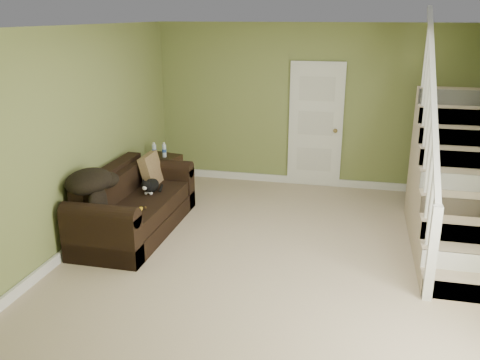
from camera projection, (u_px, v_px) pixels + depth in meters
The scene contains 15 objects.
floor at pixel (282, 256), 6.00m from camera, with size 5.00×5.50×0.01m, color tan.
ceiling at pixel (289, 26), 5.19m from camera, with size 5.00×5.50×0.01m, color white.
wall_back at pixel (310, 107), 8.14m from camera, with size 5.00×0.04×2.60m, color olive.
wall_front at pixel (219, 262), 3.05m from camera, with size 5.00×0.04×2.60m, color olive.
wall_left at pixel (80, 137), 6.14m from camera, with size 0.04×5.50×2.60m, color olive.
baseboard_back at pixel (307, 181), 8.50m from camera, with size 5.00×0.04×0.12m, color white.
baseboard_left at pixel (92, 231), 6.52m from camera, with size 0.04×5.50×0.12m, color white.
door at pixel (316, 126), 8.17m from camera, with size 0.86×0.12×2.02m.
staircase at pixel (456, 191), 6.26m from camera, with size 1.00×2.51×2.82m.
sofa at pixel (133, 208), 6.60m from camera, with size 0.91×2.11×0.83m.
side_table at pixel (162, 174), 8.03m from camera, with size 0.60×0.60×0.83m.
cat at pixel (150, 186), 6.74m from camera, with size 0.23×0.49×0.24m.
banana at pixel (139, 210), 6.07m from camera, with size 0.06×0.21×0.06m, color gold.
throw_pillow at pixel (152, 171), 7.09m from camera, with size 0.12×0.47×0.47m, color #4E351F.
throw_blanket at pixel (89, 181), 5.92m from camera, with size 0.50×0.66×0.27m, color black.
Camera 1 is at (0.75, -5.39, 2.72)m, focal length 38.00 mm.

